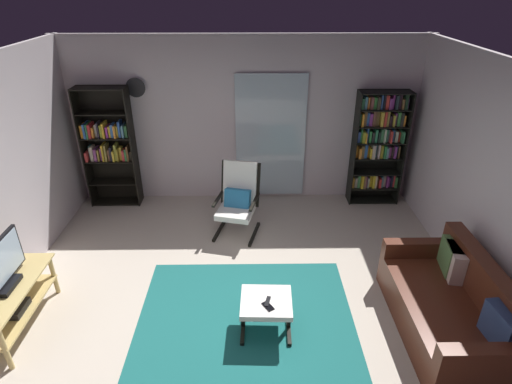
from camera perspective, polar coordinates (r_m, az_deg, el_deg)
ground_plane at (r=4.73m, az=-1.82°, el=-16.96°), size 7.02×7.02×0.00m
wall_back at (r=6.59m, az=-1.61°, el=9.69°), size 5.60×0.06×2.60m
glass_door_panel at (r=6.62m, az=2.01°, el=7.46°), size 1.10×0.01×2.00m
area_rug at (r=4.68m, az=-1.41°, el=-17.45°), size 2.33×2.04×0.01m
tv_stand at (r=5.07m, az=-30.64°, el=-12.83°), size 0.49×1.17×0.53m
television at (r=4.85m, az=-31.75°, el=-8.99°), size 0.20×0.81×0.50m
bookshelf_near_tv at (r=6.86m, az=-19.57°, el=6.12°), size 0.78×0.30×1.90m
bookshelf_near_sofa at (r=6.78m, az=16.42°, el=6.57°), size 0.79×0.30×1.82m
leather_sofa at (r=4.83m, az=25.25°, el=-14.16°), size 0.87×1.70×0.81m
lounge_armchair at (r=5.88m, az=-2.49°, el=-0.72°), size 0.70×0.76×1.02m
ottoman at (r=4.40m, az=1.41°, el=-15.29°), size 0.54×0.50×0.39m
tv_remote at (r=4.33m, az=1.59°, el=-14.80°), size 0.08×0.15×0.02m
cell_phone at (r=4.28m, az=1.65°, el=-15.40°), size 0.13×0.15×0.01m
wall_clock at (r=6.60m, az=-16.20°, el=13.62°), size 0.29×0.03×0.29m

